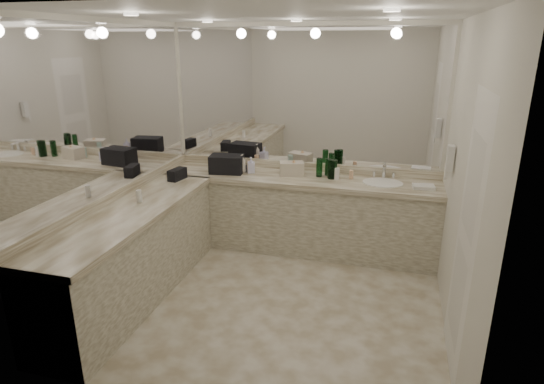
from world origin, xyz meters
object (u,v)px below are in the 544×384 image
(soap_bottle_b, at_px, (251,165))
(soap_bottle_a, at_px, (242,163))
(hand_towel, at_px, (424,187))
(cream_cosmetic_case, at_px, (292,168))
(wall_phone, at_px, (450,158))
(sink, at_px, (383,184))
(soap_bottle_c, at_px, (294,168))
(black_toiletry_bag, at_px, (227,164))

(soap_bottle_b, bearing_deg, soap_bottle_a, -171.00)
(hand_towel, bearing_deg, cream_cosmetic_case, 174.88)
(soap_bottle_b, bearing_deg, wall_phone, -13.58)
(cream_cosmetic_case, height_order, soap_bottle_b, soap_bottle_b)
(sink, height_order, soap_bottle_b, soap_bottle_b)
(hand_towel, height_order, soap_bottle_b, soap_bottle_b)
(cream_cosmetic_case, xyz_separation_m, hand_towel, (1.47, -0.13, -0.06))
(hand_towel, distance_m, soap_bottle_a, 2.06)
(wall_phone, bearing_deg, soap_bottle_b, 166.42)
(wall_phone, bearing_deg, cream_cosmetic_case, 161.59)
(wall_phone, xyz_separation_m, soap_bottle_c, (-1.62, 0.54, -0.36))
(hand_towel, relative_size, soap_bottle_b, 1.18)
(soap_bottle_c, bearing_deg, black_toiletry_bag, -172.74)
(sink, distance_m, cream_cosmetic_case, 1.05)
(wall_phone, distance_m, soap_bottle_c, 1.75)
(black_toiletry_bag, xyz_separation_m, cream_cosmetic_case, (0.77, 0.11, -0.03))
(sink, distance_m, soap_bottle_a, 1.64)
(soap_bottle_b, xyz_separation_m, soap_bottle_c, (0.51, 0.02, -0.01))
(soap_bottle_b, bearing_deg, black_toiletry_bag, -164.82)
(sink, xyz_separation_m, soap_bottle_c, (-1.02, 0.04, 0.09))
(hand_towel, xyz_separation_m, soap_bottle_a, (-2.06, 0.08, 0.09))
(hand_towel, height_order, soap_bottle_c, soap_bottle_c)
(soap_bottle_c, bearing_deg, sink, -2.31)
(cream_cosmetic_case, bearing_deg, soap_bottle_c, -34.90)
(wall_phone, height_order, soap_bottle_b, wall_phone)
(soap_bottle_a, bearing_deg, cream_cosmetic_case, 4.70)
(hand_towel, distance_m, soap_bottle_b, 1.96)
(sink, relative_size, black_toiletry_bag, 1.14)
(black_toiletry_bag, height_order, soap_bottle_c, black_toiletry_bag)
(cream_cosmetic_case, bearing_deg, black_toiletry_bag, 170.78)
(black_toiletry_bag, height_order, soap_bottle_a, black_toiletry_bag)
(wall_phone, relative_size, cream_cosmetic_case, 0.87)
(sink, relative_size, soap_bottle_a, 2.01)
(sink, height_order, black_toiletry_bag, black_toiletry_bag)
(soap_bottle_a, distance_m, soap_bottle_c, 0.62)
(black_toiletry_bag, bearing_deg, cream_cosmetic_case, 8.03)
(black_toiletry_bag, height_order, soap_bottle_b, black_toiletry_bag)
(wall_phone, distance_m, black_toiletry_bag, 2.48)
(soap_bottle_a, height_order, soap_bottle_b, soap_bottle_a)
(cream_cosmetic_case, xyz_separation_m, soap_bottle_b, (-0.49, -0.03, 0.02))
(cream_cosmetic_case, bearing_deg, hand_towel, -22.37)
(soap_bottle_a, bearing_deg, hand_towel, -2.30)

